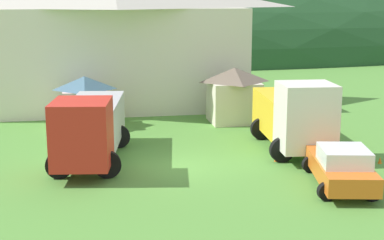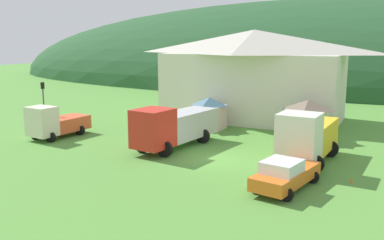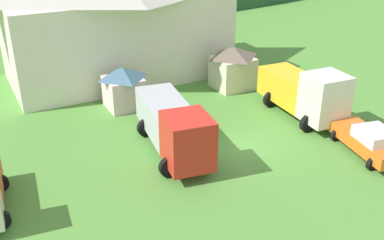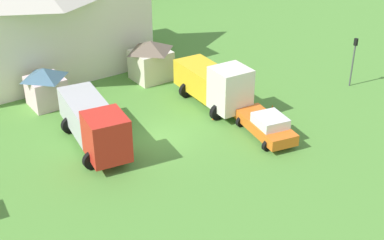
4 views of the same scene
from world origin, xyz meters
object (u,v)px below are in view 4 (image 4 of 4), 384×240
Objects in this scene: depot_building at (33,18)px; traffic_light_east at (354,57)px; heavy_rig_striped at (215,83)px; play_shed_pink at (46,86)px; service_pickup_orange at (266,125)px; crane_truck_red at (95,123)px; play_shed_cream at (151,60)px; traffic_cone_near_pickup at (272,109)px; traffic_cone_mid_row at (213,119)px.

traffic_light_east is at bearing -42.22° from depot_building.
heavy_rig_striped is at bearing -59.93° from depot_building.
play_shed_pink is 0.54× the size of service_pickup_orange.
depot_building is 6.25× the size of play_shed_pink.
service_pickup_orange is (9.38, -5.11, -0.82)m from crane_truck_red.
depot_building is 9.81m from play_shed_cream.
traffic_cone_near_pickup is at bearing -37.50° from play_shed_pink.
heavy_rig_striped is at bearing -79.89° from play_shed_cream.
depot_building is 14.05m from crane_truck_red.
traffic_cone_mid_row is (-1.37, -1.61, -1.73)m from heavy_rig_striped.
play_shed_cream is 12.14m from service_pickup_orange.
heavy_rig_striped is 11.12m from traffic_light_east.
play_shed_pink is at bearing 177.87° from play_shed_cream.
service_pickup_orange is 4.08m from traffic_cone_mid_row.
depot_building is 2.54× the size of heavy_rig_striped.
heavy_rig_striped is at bearing 137.67° from traffic_cone_near_pickup.
heavy_rig_striped is (1.19, -6.67, 0.10)m from play_shed_cream.
play_shed_cream is at bearing 138.63° from crane_truck_red.
play_shed_pink is 16.05m from traffic_cone_near_pickup.
traffic_light_east reaches higher than traffic_cone_mid_row.
traffic_light_east reaches higher than service_pickup_orange.
traffic_cone_mid_row is at bearing 172.08° from traffic_light_east.
depot_building is at bearing 123.72° from traffic_cone_near_pickup.
play_shed_pink is at bearing 134.00° from traffic_cone_mid_row.
crane_truck_red reaches higher than traffic_cone_mid_row.
service_pickup_orange reaches higher than traffic_cone_mid_row.
depot_building reaches higher than service_pickup_orange.
traffic_cone_mid_row is (-4.38, 1.14, 0.00)m from traffic_cone_near_pickup.
play_shed_cream is at bearing -165.55° from heavy_rig_striped.
service_pickup_orange is (-0.07, -5.39, -0.91)m from heavy_rig_striped.
heavy_rig_striped is (7.75, -13.38, -2.75)m from depot_building.
heavy_rig_striped is (9.44, 0.28, 0.08)m from crane_truck_red.
crane_truck_red is at bearing -83.97° from heavy_rig_striped.
traffic_light_east is (20.05, -3.00, 0.71)m from crane_truck_red.
traffic_cone_mid_row is at bearing -91.25° from play_shed_cream.
service_pickup_orange is 10.99m from traffic_light_east.
depot_building is 30.39× the size of traffic_cone_mid_row.
crane_truck_red is at bearing -106.86° from service_pickup_orange.
play_shed_pink is at bearing -106.68° from depot_building.
play_shed_cream is 8.44m from traffic_cone_mid_row.
heavy_rig_striped reaches higher than crane_truck_red.
traffic_cone_mid_row is (-11.98, 1.67, -2.36)m from traffic_light_east.
heavy_rig_striped is 1.34× the size of service_pickup_orange.
traffic_light_east is at bearing 112.94° from service_pickup_orange.
traffic_cone_near_pickup is (12.68, -9.73, -1.47)m from play_shed_pink.
service_pickup_orange is (7.68, -18.77, -3.66)m from depot_building.
heavy_rig_striped is at bearing 162.85° from traffic_light_east.
service_pickup_orange is 9.11× the size of traffic_cone_near_pickup.
traffic_cone_near_pickup is at bearing -65.94° from play_shed_cream.
crane_truck_red reaches higher than traffic_cone_near_pickup.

